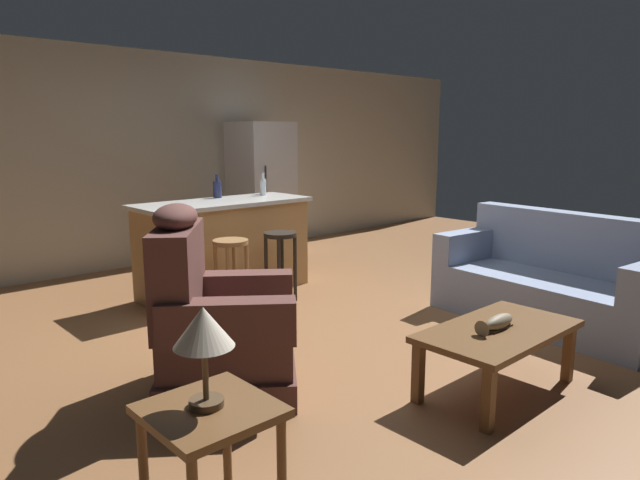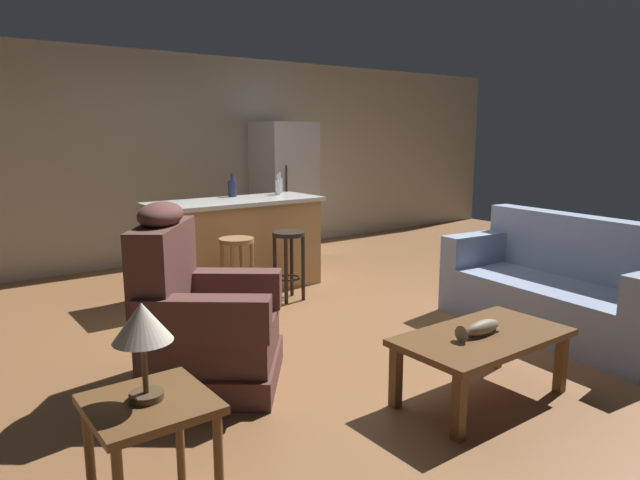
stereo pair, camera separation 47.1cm
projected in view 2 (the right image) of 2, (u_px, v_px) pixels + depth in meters
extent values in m
plane|color=brown|center=(313.00, 323.00, 4.94)|extent=(12.00, 12.00, 0.00)
cube|color=#A89E89|center=(167.00, 159.00, 7.16)|extent=(12.00, 0.05, 2.60)
cube|color=brown|center=(482.00, 337.00, 3.47)|extent=(1.10, 0.60, 0.04)
cube|color=brown|center=(459.00, 407.00, 3.03)|extent=(0.06, 0.06, 0.38)
cube|color=brown|center=(561.00, 363.00, 3.61)|extent=(0.06, 0.06, 0.38)
cube|color=brown|center=(396.00, 376.00, 3.41)|extent=(0.06, 0.06, 0.38)
cube|color=brown|center=(497.00, 341.00, 3.98)|extent=(0.06, 0.06, 0.38)
cube|color=#4C3823|center=(483.00, 334.00, 3.46)|extent=(0.22, 0.07, 0.01)
ellipsoid|color=gray|center=(483.00, 327.00, 3.45)|extent=(0.28, 0.09, 0.09)
cone|color=gray|center=(465.00, 333.00, 3.35)|extent=(0.06, 0.10, 0.10)
cube|color=#8493B2|center=(556.00, 320.00, 4.72)|extent=(1.01, 1.97, 0.20)
cube|color=#8493B2|center=(558.00, 295.00, 4.68)|extent=(1.01, 1.97, 0.22)
cube|color=#8493B2|center=(586.00, 247.00, 4.77)|extent=(0.38, 1.91, 0.52)
cube|color=#8493B2|center=(481.00, 248.00, 5.35)|extent=(0.86, 0.28, 0.28)
cube|color=brown|center=(214.00, 369.00, 3.76)|extent=(1.18, 1.18, 0.18)
cube|color=brown|center=(213.00, 339.00, 3.72)|extent=(1.09, 1.09, 0.24)
cube|color=brown|center=(164.00, 273.00, 3.64)|extent=(0.65, 0.74, 0.64)
ellipsoid|color=brown|center=(161.00, 215.00, 3.57)|extent=(0.49, 0.53, 0.16)
cube|color=brown|center=(224.00, 289.00, 3.99)|extent=(0.74, 0.63, 0.26)
cube|color=brown|center=(203.00, 319.00, 3.35)|extent=(0.74, 0.63, 0.26)
cube|color=brown|center=(150.00, 404.00, 2.31)|extent=(0.48, 0.48, 0.04)
cylinder|color=brown|center=(219.00, 473.00, 2.32)|extent=(0.04, 0.04, 0.52)
cylinder|color=brown|center=(90.00, 461.00, 2.41)|extent=(0.04, 0.04, 0.52)
cylinder|color=brown|center=(180.00, 432.00, 2.64)|extent=(0.04, 0.04, 0.52)
cylinder|color=#4C3823|center=(147.00, 396.00, 2.31)|extent=(0.14, 0.14, 0.03)
cylinder|color=#4C3823|center=(145.00, 367.00, 2.29)|extent=(0.02, 0.02, 0.22)
cone|color=beige|center=(142.00, 322.00, 2.26)|extent=(0.24, 0.24, 0.16)
cube|color=#AD7F4C|center=(237.00, 247.00, 5.92)|extent=(1.71, 0.63, 0.91)
cube|color=silver|center=(236.00, 202.00, 5.83)|extent=(1.80, 0.70, 0.04)
cylinder|color=olive|center=(236.00, 240.00, 5.18)|extent=(0.32, 0.32, 0.04)
torus|color=olive|center=(238.00, 287.00, 5.26)|extent=(0.23, 0.23, 0.02)
cylinder|color=olive|center=(233.00, 280.00, 5.11)|extent=(0.04, 0.04, 0.64)
cylinder|color=olive|center=(252.00, 277.00, 5.22)|extent=(0.04, 0.04, 0.64)
cylinder|color=olive|center=(223.00, 276.00, 5.27)|extent=(0.04, 0.04, 0.64)
cylinder|color=olive|center=(242.00, 273.00, 5.38)|extent=(0.04, 0.04, 0.64)
cylinder|color=black|center=(289.00, 234.00, 5.52)|extent=(0.32, 0.32, 0.04)
torus|color=black|center=(289.00, 278.00, 5.60)|extent=(0.23, 0.23, 0.02)
cylinder|color=black|center=(286.00, 271.00, 5.44)|extent=(0.04, 0.04, 0.64)
cylinder|color=black|center=(303.00, 268.00, 5.56)|extent=(0.04, 0.04, 0.64)
cylinder|color=black|center=(275.00, 267.00, 5.60)|extent=(0.04, 0.04, 0.64)
cylinder|color=black|center=(292.00, 265.00, 5.72)|extent=(0.04, 0.04, 0.64)
cube|color=#B7B7BC|center=(284.00, 189.00, 7.59)|extent=(0.70, 0.66, 1.76)
cylinder|color=#333338|center=(287.00, 185.00, 7.18)|extent=(0.02, 0.02, 0.50)
cylinder|color=silver|center=(280.00, 186.00, 6.40)|extent=(0.06, 0.06, 0.17)
cylinder|color=silver|center=(280.00, 175.00, 6.38)|extent=(0.02, 0.02, 0.07)
cylinder|color=silver|center=(278.00, 188.00, 6.25)|extent=(0.06, 0.06, 0.16)
cylinder|color=silver|center=(278.00, 177.00, 6.23)|extent=(0.02, 0.02, 0.07)
cylinder|color=#23284C|center=(232.00, 189.00, 6.08)|extent=(0.09, 0.09, 0.17)
cylinder|color=#23284C|center=(232.00, 177.00, 6.06)|extent=(0.03, 0.03, 0.07)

